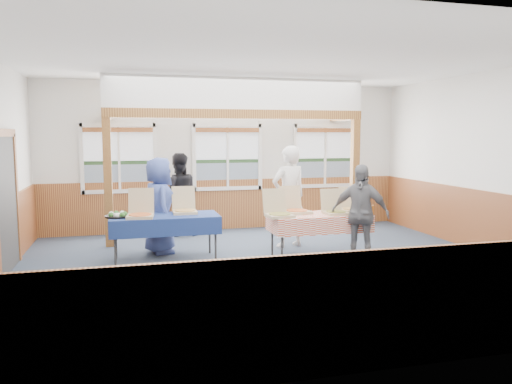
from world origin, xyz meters
TOP-DOWN VIEW (x-y plane):
  - floor at (0.00, 0.00)m, footprint 8.00×8.00m
  - ceiling at (0.00, 0.00)m, footprint 8.00×8.00m
  - wall_back at (0.00, 3.50)m, footprint 8.00×0.00m
  - wall_front at (0.00, -3.50)m, footprint 8.00×0.00m
  - wall_right at (4.00, 0.00)m, footprint 0.00×8.00m
  - wainscot_back at (0.00, 3.48)m, footprint 7.98×0.05m
  - wainscot_front at (0.00, -3.48)m, footprint 7.98×0.05m
  - wainscot_right at (3.98, 0.00)m, footprint 0.05×6.98m
  - cased_opening at (-3.96, 0.90)m, footprint 0.06×1.30m
  - window_left at (-2.30, 3.46)m, footprint 1.56×0.10m
  - window_mid at (0.00, 3.46)m, footprint 1.56×0.10m
  - window_right at (2.30, 3.46)m, footprint 1.56×0.10m
  - post_left at (-2.50, 2.30)m, footprint 0.15×0.15m
  - post_right at (2.50, 2.30)m, footprint 0.15×0.15m
  - cross_beam at (0.00, 2.30)m, footprint 5.15×0.18m
  - table_left at (-1.57, 0.98)m, footprint 1.80×0.83m
  - table_right at (0.98, 0.47)m, footprint 1.82×1.23m
  - pizza_box_a at (-1.97, 0.88)m, footprint 0.47×0.55m
  - pizza_box_b at (-1.22, 1.15)m, footprint 0.42×0.50m
  - pizza_box_c at (0.22, 0.38)m, footprint 0.44×0.52m
  - pizza_box_d at (0.62, 0.67)m, footprint 0.48×0.56m
  - pizza_box_e at (1.23, 0.39)m, footprint 0.38×0.46m
  - pizza_box_f at (1.64, 0.61)m, footprint 0.46×0.52m
  - veggie_tray at (-2.32, 0.98)m, footprint 0.41×0.41m
  - drink_glass at (1.83, 0.22)m, footprint 0.07×0.07m
  - woman_white at (0.75, 1.42)m, footprint 0.78×0.60m
  - woman_black at (-1.13, 3.01)m, footprint 0.84×0.66m
  - man_blue at (-1.62, 1.53)m, footprint 0.66×0.90m
  - person_grey at (1.50, 0.03)m, footprint 0.99×0.89m

SIDE VIEW (x-z plane):
  - floor at x=0.00m, z-range 0.00..0.00m
  - wainscot_back at x=0.00m, z-range 0.00..1.10m
  - wainscot_front at x=0.00m, z-range 0.00..1.10m
  - wainscot_right at x=3.98m, z-range 0.00..1.10m
  - table_right at x=0.98m, z-range 0.32..1.07m
  - table_left at x=-1.57m, z-range 0.32..1.08m
  - veggie_tray at x=-2.32m, z-range 0.74..0.83m
  - person_grey at x=1.50m, z-range 0.00..1.62m
  - pizza_box_e at x=1.23m, z-range 0.62..1.03m
  - pizza_box_f at x=1.64m, z-range 0.62..1.03m
  - pizza_box_b at x=-1.22m, z-range 0.60..1.04m
  - pizza_box_c at x=0.22m, z-range 0.60..1.04m
  - pizza_box_d at x=0.62m, z-range 0.60..1.05m
  - pizza_box_a at x=-1.97m, z-range 0.60..1.05m
  - drink_glass at x=1.83m, z-range 0.76..0.91m
  - man_blue at x=-1.62m, z-range 0.00..1.70m
  - woman_black at x=-1.13m, z-range 0.00..1.71m
  - woman_white at x=0.75m, z-range 0.00..1.89m
  - cased_opening at x=-3.96m, z-range 0.00..2.10m
  - post_left at x=-2.50m, z-range 0.00..2.40m
  - post_right at x=2.50m, z-range 0.00..2.40m
  - wall_back at x=0.00m, z-range -2.40..5.60m
  - wall_front at x=0.00m, z-range -2.40..5.60m
  - wall_right at x=4.00m, z-range -2.40..5.60m
  - window_left at x=-2.30m, z-range 0.95..2.41m
  - window_mid at x=0.00m, z-range 0.95..2.41m
  - window_right at x=2.30m, z-range 0.95..2.41m
  - cross_beam at x=0.00m, z-range 2.40..2.58m
  - ceiling at x=0.00m, z-range 3.20..3.20m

